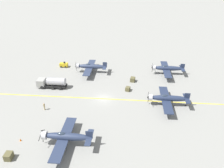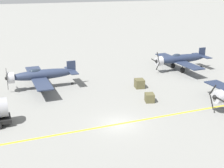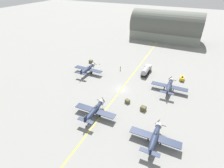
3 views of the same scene
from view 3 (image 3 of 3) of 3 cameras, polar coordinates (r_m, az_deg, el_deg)
ground_plane at (r=60.76m, az=3.05°, el=-1.71°), size 400.00×400.00×0.00m
taxiway_stripe at (r=60.76m, az=3.05°, el=-1.71°), size 0.30×160.00×0.01m
airplane_near_right at (r=43.07m, az=13.79°, el=-16.56°), size 12.00×9.98×3.65m
airplane_mid_right at (r=61.68m, az=18.17°, el=-0.67°), size 12.00×9.98×3.65m
airplane_near_center at (r=48.84m, az=-5.76°, el=-8.61°), size 12.00×9.98×3.65m
airplane_mid_left at (r=70.30m, az=-7.93°, el=4.91°), size 12.00×9.98×3.65m
fuel_tanker at (r=71.10m, az=11.14°, el=4.46°), size 2.68×8.00×2.98m
tow_tractor at (r=70.56m, az=21.92°, el=1.71°), size 1.57×2.60×1.79m
ground_crew_walking at (r=72.73m, az=2.76°, el=5.27°), size 0.40×0.40×1.85m
supply_crate_by_tanker at (r=52.26m, az=10.17°, el=-7.83°), size 1.74×1.54×1.26m
supply_crate_mid_lane at (r=54.43m, az=5.05°, el=-5.64°), size 1.58×1.43×1.10m
supply_crate_outboard at (r=79.92m, az=-6.93°, el=7.33°), size 1.52×1.28×1.25m
traffic_cone at (r=78.00m, az=-4.09°, el=6.56°), size 0.36×0.36×0.55m
hangar at (r=113.89m, az=17.15°, el=17.18°), size 39.89×16.56×16.79m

